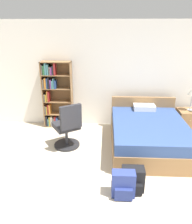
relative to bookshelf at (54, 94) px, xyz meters
The scene contains 7 objects.
wall_back 1.73m from the bookshelf, ahead, with size 9.00×0.06×2.60m.
bookshelf is the anchor object (origin of this frame).
bed 2.47m from the bookshelf, 23.29° to the right, with size 1.53×2.00×0.83m.
office_chair 1.28m from the bookshelf, 65.31° to the right, with size 0.69×0.72×1.02m.
nightstand 3.32m from the bookshelf, ahead, with size 0.42×0.49×0.55m.
backpack_black 3.01m from the bookshelf, 53.64° to the right, with size 0.35×0.29×0.39m.
backpack_blue 3.03m from the bookshelf, 57.72° to the right, with size 0.35×0.25×0.42m.
Camera 1 is at (-0.36, -2.14, 2.42)m, focal length 35.00 mm.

